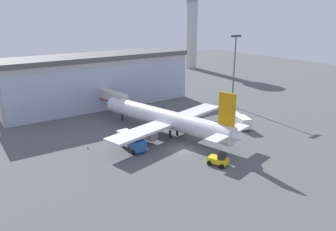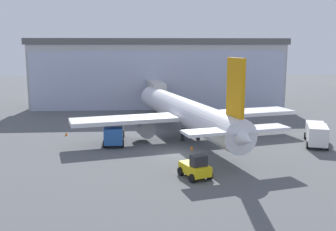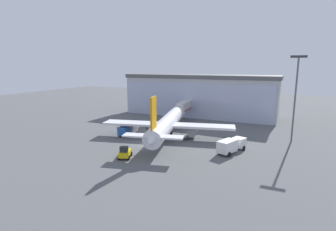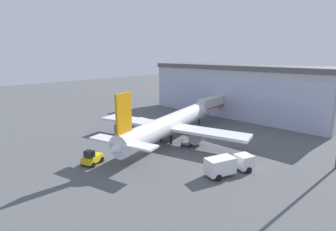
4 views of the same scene
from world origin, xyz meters
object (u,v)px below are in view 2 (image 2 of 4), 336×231
airplane (185,113)px  pushback_tug (196,168)px  safety_cone_nose (192,148)px  fuel_truck (316,133)px  jet_bridge (155,88)px  catering_truck (114,130)px  baggage_cart (216,133)px  safety_cone_wingtip (66,134)px

airplane → pushback_tug: (-1.11, -16.55, -2.36)m
safety_cone_nose → fuel_truck: bearing=4.4°
jet_bridge → pushback_tug: jet_bridge is taller
jet_bridge → catering_truck: 22.41m
baggage_cart → safety_cone_nose: 7.99m
jet_bridge → safety_cone_nose: 26.69m
pushback_tug → airplane: bearing=-25.5°
baggage_cart → safety_cone_nose: bearing=134.5°
airplane → baggage_cart: (4.19, 0.09, -2.83)m
jet_bridge → catering_truck: size_ratio=1.75×
catering_truck → pushback_tug: 16.90m
baggage_cart → safety_cone_nose: baggage_cart is taller
airplane → jet_bridge: bearing=-4.3°
airplane → catering_truck: bearing=87.6°
baggage_cart → safety_cone_wingtip: 20.45m
safety_cone_nose → catering_truck: bearing=152.5°
catering_truck → safety_cone_wingtip: bearing=-121.3°
fuel_truck → airplane: bearing=91.6°
airplane → safety_cone_nose: bearing=166.3°
baggage_cart → catering_truck: bearing=84.5°
airplane → catering_truck: 9.74m
pushback_tug → safety_cone_nose: bearing=-27.9°
fuel_truck → safety_cone_nose: size_ratio=13.83×
jet_bridge → pushback_tug: (2.00, -36.03, -3.52)m
airplane → pushback_tug: airplane is taller
airplane → baggage_cart: size_ratio=11.45×
airplane → pushback_tug: bearing=162.7°
pushback_tug → safety_cone_wingtip: size_ratio=6.62×
catering_truck → baggage_cart: catering_truck is taller
catering_truck → pushback_tug: bearing=28.5°
jet_bridge → safety_cone_wingtip: size_ratio=23.35×
baggage_cart → pushback_tug: (-5.31, -16.64, 0.47)m
jet_bridge → airplane: 19.77m
jet_bridge → airplane: size_ratio=0.36×
safety_cone_wingtip → pushback_tug: bearing=-51.2°
pushback_tug → safety_cone_nose: 9.94m
jet_bridge → airplane: airplane is taller
catering_truck → baggage_cart: 13.74m
baggage_cart → safety_cone_wingtip: (-20.34, 2.07, -0.23)m
fuel_truck → baggage_cart: fuel_truck is taller
fuel_truck → pushback_tug: fuel_truck is taller
airplane → fuel_truck: airplane is taller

